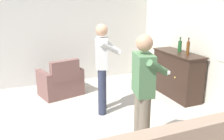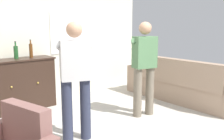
{
  "view_description": "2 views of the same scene",
  "coord_description": "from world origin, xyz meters",
  "px_view_note": "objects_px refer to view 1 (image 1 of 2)",
  "views": [
    {
      "loc": [
        3.62,
        -1.02,
        2.12
      ],
      "look_at": [
        -0.12,
        0.52,
        0.95
      ],
      "focal_mm": 40.0,
      "sensor_mm": 36.0,
      "label": 1
    },
    {
      "loc": [
        -2.35,
        -2.4,
        1.65
      ],
      "look_at": [
        -0.05,
        0.32,
        0.98
      ],
      "focal_mm": 40.0,
      "sensor_mm": 36.0,
      "label": 2
    }
  ],
  "objects_px": {
    "bottle_wine_green": "(180,46)",
    "bottle_liquor_amber": "(188,48)",
    "person_standing_left": "(103,64)",
    "armchair": "(61,83)",
    "sideboard_cabinet": "(177,74)",
    "person_standing_right": "(144,90)"
  },
  "relations": [
    {
      "from": "bottle_wine_green",
      "to": "bottle_liquor_amber",
      "type": "relative_size",
      "value": 0.94
    },
    {
      "from": "person_standing_left",
      "to": "armchair",
      "type": "bearing_deg",
      "value": -153.17
    },
    {
      "from": "armchair",
      "to": "sideboard_cabinet",
      "type": "xyz_separation_m",
      "value": [
        1.01,
        2.36,
        0.21
      ]
    },
    {
      "from": "armchair",
      "to": "bottle_wine_green",
      "type": "height_order",
      "value": "bottle_wine_green"
    },
    {
      "from": "bottle_liquor_amber",
      "to": "sideboard_cabinet",
      "type": "bearing_deg",
      "value": -173.5
    },
    {
      "from": "bottle_wine_green",
      "to": "armchair",
      "type": "bearing_deg",
      "value": -112.15
    },
    {
      "from": "bottle_liquor_amber",
      "to": "person_standing_left",
      "type": "distance_m",
      "value": 1.83
    },
    {
      "from": "sideboard_cabinet",
      "to": "person_standing_right",
      "type": "distance_m",
      "value": 2.39
    },
    {
      "from": "person_standing_left",
      "to": "person_standing_right",
      "type": "height_order",
      "value": "same"
    },
    {
      "from": "bottle_wine_green",
      "to": "person_standing_left",
      "type": "xyz_separation_m",
      "value": [
        0.16,
        -1.83,
        -0.19
      ]
    },
    {
      "from": "bottle_wine_green",
      "to": "bottle_liquor_amber",
      "type": "distance_m",
      "value": 0.29
    },
    {
      "from": "armchair",
      "to": "person_standing_right",
      "type": "xyz_separation_m",
      "value": [
        2.59,
        0.62,
        0.65
      ]
    },
    {
      "from": "sideboard_cabinet",
      "to": "bottle_wine_green",
      "type": "xyz_separation_m",
      "value": [
        -0.03,
        0.04,
        0.62
      ]
    },
    {
      "from": "bottle_liquor_amber",
      "to": "person_standing_left",
      "type": "height_order",
      "value": "person_standing_left"
    },
    {
      "from": "bottle_liquor_amber",
      "to": "person_standing_left",
      "type": "bearing_deg",
      "value": -94.01
    },
    {
      "from": "bottle_wine_green",
      "to": "person_standing_right",
      "type": "xyz_separation_m",
      "value": [
        1.61,
        -1.78,
        -0.19
      ]
    },
    {
      "from": "sideboard_cabinet",
      "to": "person_standing_right",
      "type": "height_order",
      "value": "person_standing_right"
    },
    {
      "from": "bottle_liquor_amber",
      "to": "person_standing_right",
      "type": "height_order",
      "value": "person_standing_right"
    },
    {
      "from": "armchair",
      "to": "person_standing_left",
      "type": "relative_size",
      "value": 0.6
    },
    {
      "from": "armchair",
      "to": "person_standing_left",
      "type": "distance_m",
      "value": 1.43
    },
    {
      "from": "armchair",
      "to": "bottle_liquor_amber",
      "type": "relative_size",
      "value": 2.89
    },
    {
      "from": "armchair",
      "to": "sideboard_cabinet",
      "type": "bearing_deg",
      "value": 66.85
    }
  ]
}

